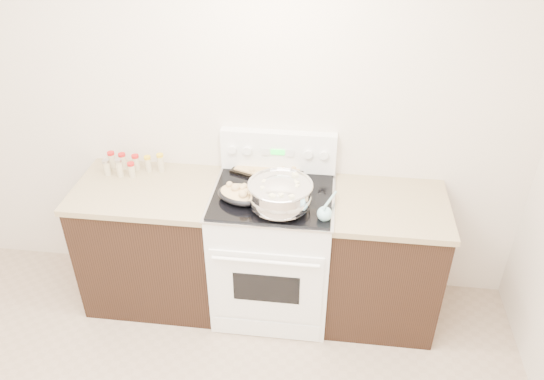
# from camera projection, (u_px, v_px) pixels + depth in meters

# --- Properties ---
(room_shell) EXTENTS (4.10, 3.60, 2.75)m
(room_shell) POSITION_uv_depth(u_px,v_px,m) (117.00, 229.00, 1.76)
(room_shell) COLOR beige
(room_shell) RESTS_ON ground
(counter_left) EXTENTS (0.93, 0.67, 0.92)m
(counter_left) POSITION_uv_depth(u_px,v_px,m) (155.00, 242.00, 3.68)
(counter_left) COLOR black
(counter_left) RESTS_ON ground
(counter_right) EXTENTS (0.73, 0.67, 0.92)m
(counter_right) POSITION_uv_depth(u_px,v_px,m) (382.00, 260.00, 3.52)
(counter_right) COLOR black
(counter_right) RESTS_ON ground
(kitchen_range) EXTENTS (0.78, 0.73, 1.22)m
(kitchen_range) POSITION_uv_depth(u_px,v_px,m) (273.00, 249.00, 3.57)
(kitchen_range) COLOR white
(kitchen_range) RESTS_ON ground
(mixing_bowl) EXTENTS (0.41, 0.41, 0.23)m
(mixing_bowl) POSITION_uv_depth(u_px,v_px,m) (280.00, 196.00, 3.13)
(mixing_bowl) COLOR silver
(mixing_bowl) RESTS_ON kitchen_range
(roasting_pan) EXTENTS (0.35, 0.29, 0.12)m
(roasting_pan) POSITION_uv_depth(u_px,v_px,m) (240.00, 194.00, 3.23)
(roasting_pan) COLOR black
(roasting_pan) RESTS_ON kitchen_range
(baking_sheet) EXTENTS (0.52, 0.44, 0.06)m
(baking_sheet) POSITION_uv_depth(u_px,v_px,m) (270.00, 168.00, 3.54)
(baking_sheet) COLOR black
(baking_sheet) RESTS_ON kitchen_range
(wooden_spoon) EXTENTS (0.06, 0.28, 0.04)m
(wooden_spoon) POSITION_uv_depth(u_px,v_px,m) (287.00, 202.00, 3.22)
(wooden_spoon) COLOR #B57D52
(wooden_spoon) RESTS_ON kitchen_range
(blue_ladle) EXTENTS (0.11, 0.29, 0.11)m
(blue_ladle) POSITION_uv_depth(u_px,v_px,m) (325.00, 212.00, 3.08)
(blue_ladle) COLOR #8FCAD5
(blue_ladle) RESTS_ON kitchen_range
(spice_jars) EXTENTS (0.39, 0.15, 0.13)m
(spice_jars) POSITION_uv_depth(u_px,v_px,m) (129.00, 164.00, 3.55)
(spice_jars) COLOR #BFB28C
(spice_jars) RESTS_ON counter_left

